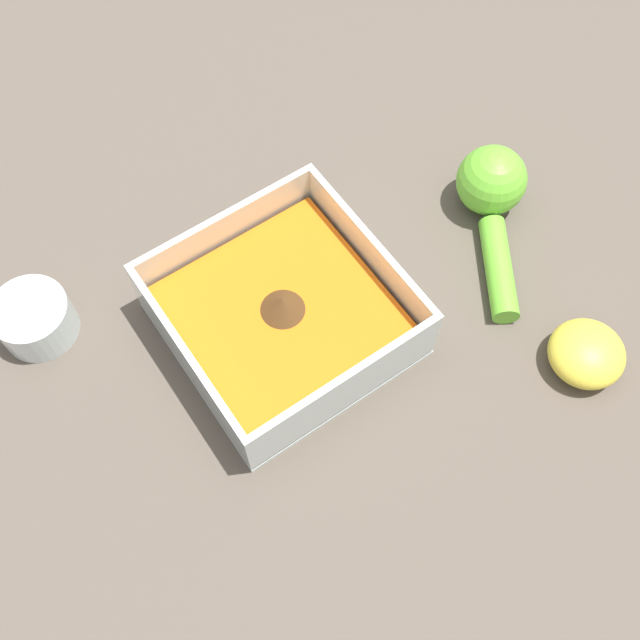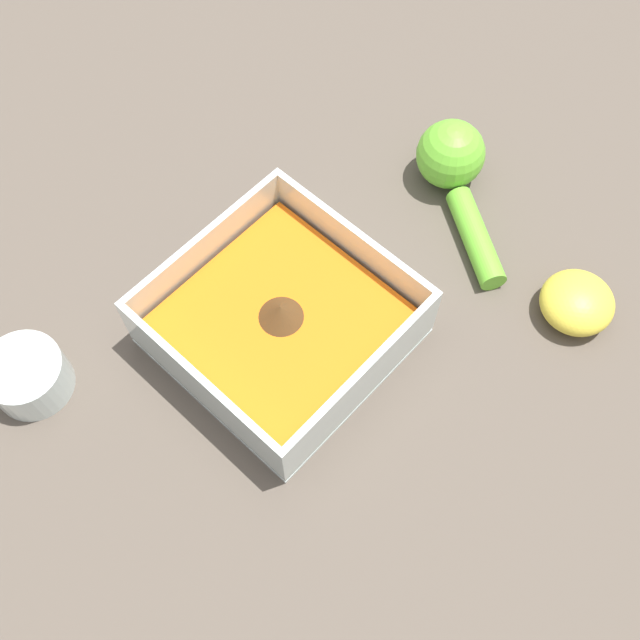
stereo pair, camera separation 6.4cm
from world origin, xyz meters
name	(u,v)px [view 2 (the right image)]	position (x,y,z in m)	size (l,w,h in m)	color
ground_plane	(303,327)	(0.00, 0.00, 0.00)	(4.00, 4.00, 0.00)	brown
square_dish	(282,325)	(0.02, -0.01, 0.02)	(0.19, 0.19, 0.07)	silver
spice_bowl	(29,377)	(0.20, -0.13, 0.02)	(0.07, 0.07, 0.04)	silver
lemon_squeezer	(455,168)	(-0.21, 0.00, 0.03)	(0.12, 0.15, 0.07)	#6BC633
lemon_half	(577,303)	(-0.18, 0.17, 0.02)	(0.07, 0.07, 0.04)	yellow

